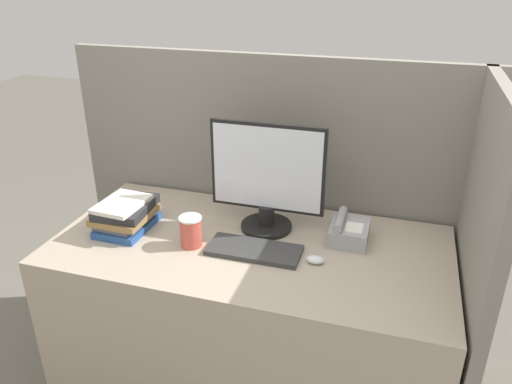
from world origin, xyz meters
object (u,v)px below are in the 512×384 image
object	(u,v)px
monitor	(267,182)
book_stack	(126,215)
mouse	(315,260)
desk_telephone	(349,231)
keyboard	(254,250)
coffee_cup	(191,231)

from	to	relation	value
monitor	book_stack	xyz separation A→B (m)	(-0.58, -0.18, -0.15)
monitor	mouse	distance (m)	0.39
monitor	desk_telephone	world-z (taller)	monitor
keyboard	book_stack	world-z (taller)	book_stack
monitor	book_stack	size ratio (longest dim) A/B	1.77
keyboard	desk_telephone	xyz separation A→B (m)	(0.35, 0.21, 0.03)
monitor	book_stack	bearing A→B (deg)	-162.47
coffee_cup	desk_telephone	xyz separation A→B (m)	(0.61, 0.23, -0.02)
monitor	keyboard	bearing A→B (deg)	-87.80
book_stack	desk_telephone	bearing A→B (deg)	10.95
mouse	desk_telephone	bearing A→B (deg)	65.04
monitor	mouse	xyz separation A→B (m)	(0.26, -0.21, -0.20)
keyboard	coffee_cup	distance (m)	0.27
keyboard	mouse	size ratio (longest dim) A/B	5.41
desk_telephone	coffee_cup	bearing A→B (deg)	-159.34
keyboard	book_stack	size ratio (longest dim) A/B	1.35
coffee_cup	desk_telephone	world-z (taller)	coffee_cup
monitor	desk_telephone	size ratio (longest dim) A/B	2.53
mouse	book_stack	size ratio (longest dim) A/B	0.25
mouse	coffee_cup	distance (m)	0.51
mouse	desk_telephone	world-z (taller)	desk_telephone
keyboard	coffee_cup	xyz separation A→B (m)	(-0.26, -0.02, 0.06)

